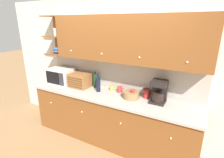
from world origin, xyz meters
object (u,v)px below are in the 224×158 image
(bread_box, at_px, (80,80))
(wine_bottle, at_px, (95,80))
(coffee_maker, at_px, (159,91))
(fruit_basket, at_px, (131,95))
(microwave, at_px, (61,76))
(second_wine_bottle, at_px, (98,84))
(mug_blue_second, at_px, (112,88))
(storage_canister, at_px, (147,93))
(mug, at_px, (120,89))

(bread_box, relative_size, wine_bottle, 1.22)
(coffee_maker, bearing_deg, wine_bottle, 176.18)
(bread_box, relative_size, fruit_basket, 1.42)
(microwave, height_order, second_wine_bottle, second_wine_bottle)
(wine_bottle, distance_m, fruit_basket, 0.85)
(microwave, bearing_deg, bread_box, -0.83)
(wine_bottle, distance_m, mug_blue_second, 0.39)
(mug_blue_second, distance_m, coffee_maker, 0.91)
(fruit_basket, relative_size, storage_canister, 1.78)
(microwave, bearing_deg, mug, 5.79)
(fruit_basket, xyz_separation_m, coffee_maker, (0.44, 0.07, 0.12))
(microwave, xyz_separation_m, second_wine_bottle, (0.94, -0.03, -0.01))
(microwave, bearing_deg, mug_blue_second, 6.76)
(wine_bottle, relative_size, second_wine_bottle, 0.94)
(microwave, distance_m, coffee_maker, 2.03)
(second_wine_bottle, relative_size, mug_blue_second, 3.70)
(second_wine_bottle, bearing_deg, coffee_maker, 4.42)
(mug_blue_second, bearing_deg, fruit_basket, -18.12)
(mug, bearing_deg, storage_canister, 0.12)
(coffee_maker, bearing_deg, fruit_basket, -170.89)
(second_wine_bottle, bearing_deg, mug_blue_second, 40.26)
(second_wine_bottle, relative_size, storage_canister, 2.20)
(mug, bearing_deg, coffee_maker, -6.10)
(bread_box, bearing_deg, fruit_basket, -0.43)
(storage_canister, height_order, coffee_maker, coffee_maker)
(mug, bearing_deg, mug_blue_second, 179.43)
(fruit_basket, distance_m, storage_canister, 0.27)
(microwave, xyz_separation_m, fruit_basket, (1.59, -0.02, -0.09))
(mug_blue_second, xyz_separation_m, mug, (0.18, -0.00, 0.01))
(bread_box, bearing_deg, second_wine_bottle, -2.79)
(mug, distance_m, fruit_basket, 0.32)
(microwave, relative_size, storage_canister, 3.28)
(wine_bottle, bearing_deg, mug_blue_second, -0.89)
(mug_blue_second, bearing_deg, coffee_maker, -5.03)
(wine_bottle, relative_size, mug_blue_second, 3.49)
(fruit_basket, bearing_deg, storage_canister, 33.57)
(bread_box, xyz_separation_m, fruit_basket, (1.10, -0.01, -0.07))
(microwave, distance_m, fruit_basket, 1.59)
(mug_blue_second, bearing_deg, bread_box, -167.62)
(wine_bottle, height_order, mug_blue_second, wine_bottle)
(microwave, height_order, mug, microwave)
(storage_canister, bearing_deg, mug_blue_second, 179.94)
(microwave, relative_size, wine_bottle, 1.58)
(mug_blue_second, xyz_separation_m, storage_canister, (0.68, -0.00, 0.03))
(bread_box, distance_m, wine_bottle, 0.31)
(fruit_basket, bearing_deg, second_wine_bottle, -178.79)
(wine_bottle, bearing_deg, fruit_basket, -10.60)
(bread_box, height_order, coffee_maker, coffee_maker)
(microwave, bearing_deg, storage_canister, 4.21)
(fruit_basket, bearing_deg, mug_blue_second, 161.88)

